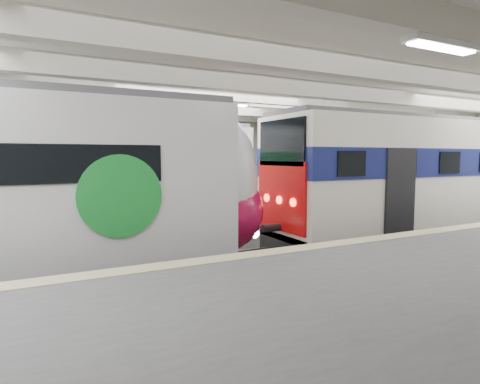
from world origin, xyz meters
TOP-DOWN VIEW (x-y plane):
  - station_hall at (0.00, -1.74)m, footprint 36.00×24.00m
  - older_rer at (7.78, 0.00)m, footprint 13.97×3.08m
  - far_train at (-4.80, 5.50)m, footprint 14.23×3.25m

SIDE VIEW (x-z plane):
  - far_train at x=-4.80m, z-range 0.07..4.59m
  - older_rer at x=7.78m, z-range 0.11..4.70m
  - station_hall at x=0.00m, z-range 0.37..6.12m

